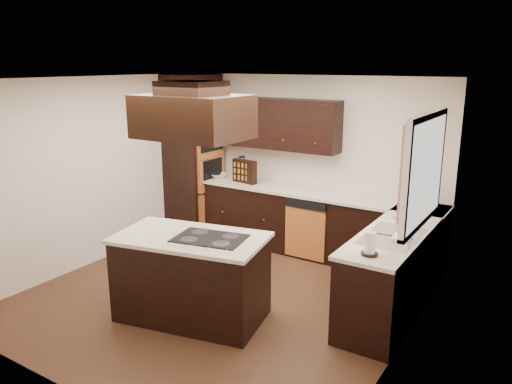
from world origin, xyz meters
TOP-DOWN VIEW (x-y plane):
  - floor at (0.00, 0.00)m, footprint 4.20×4.20m
  - ceiling at (0.00, 0.00)m, footprint 4.20×4.20m
  - wall_back at (0.00, 2.11)m, footprint 4.20×0.02m
  - wall_front at (0.00, -2.11)m, footprint 4.20×0.02m
  - wall_left at (-2.11, 0.00)m, footprint 0.02×4.20m
  - wall_right at (2.11, 0.00)m, footprint 0.02×4.20m
  - oven_column at (-1.78, 1.71)m, footprint 0.65×0.75m
  - wall_oven_face at (-1.43, 1.71)m, footprint 0.05×0.62m
  - base_cabinets_back at (0.03, 1.80)m, footprint 2.93×0.60m
  - base_cabinets_right at (1.80, 0.90)m, footprint 0.60×2.40m
  - countertop_back at (0.03, 1.79)m, footprint 2.93×0.63m
  - countertop_right at (1.79, 0.90)m, footprint 0.63×2.40m
  - upper_cabinets at (-0.43, 1.93)m, footprint 2.00×0.34m
  - dishwasher_front at (0.33, 1.50)m, footprint 0.60×0.05m
  - window_frame at (2.07, 0.55)m, footprint 0.06×1.32m
  - window_pane at (2.10, 0.55)m, footprint 0.00×1.20m
  - curtain_left at (2.01, 0.13)m, footprint 0.02×0.34m
  - curtain_right at (2.01, 0.97)m, footprint 0.02×0.34m
  - sink_rim at (1.80, 0.55)m, footprint 0.52×0.84m
  - island at (0.02, -0.56)m, footprint 1.65×1.12m
  - island_top at (0.02, -0.56)m, footprint 1.71×1.18m
  - cooktop at (0.25, -0.51)m, footprint 0.80×0.61m
  - range_hood at (0.10, -0.55)m, footprint 1.05×0.72m
  - hood_duct at (0.10, -0.55)m, footprint 0.55×0.50m
  - blender_base at (-0.91, 1.80)m, footprint 0.15×0.15m
  - blender_pitcher at (-0.91, 1.80)m, footprint 0.13×0.13m
  - spice_rack at (-0.82, 1.73)m, footprint 0.43×0.18m
  - mixing_bowl at (-1.36, 1.79)m, footprint 0.35×0.35m
  - soap_bottle at (1.81, 1.10)m, footprint 0.11×0.11m
  - paper_towel at (1.78, -0.07)m, footprint 0.11×0.11m

SIDE VIEW (x-z plane):
  - floor at x=0.00m, z-range -0.02..0.00m
  - dishwasher_front at x=0.33m, z-range 0.04..0.76m
  - base_cabinets_back at x=0.03m, z-range 0.00..0.88m
  - base_cabinets_right at x=1.80m, z-range 0.00..0.88m
  - island at x=0.02m, z-range 0.00..0.88m
  - countertop_back at x=0.03m, z-range 0.88..0.92m
  - countertop_right at x=1.79m, z-range 0.88..0.92m
  - island_top at x=0.02m, z-range 0.88..0.92m
  - sink_rim at x=1.80m, z-range 0.92..0.93m
  - cooktop at x=0.25m, z-range 0.92..0.93m
  - mixing_bowl at x=-1.36m, z-range 0.92..0.99m
  - blender_base at x=-0.91m, z-range 0.92..1.02m
  - soap_bottle at x=1.81m, z-range 0.92..1.10m
  - paper_towel at x=1.78m, z-range 0.92..1.15m
  - oven_column at x=-1.78m, z-range 0.00..2.12m
  - spice_rack at x=-0.82m, z-range 0.92..1.26m
  - wall_oven_face at x=-1.43m, z-range 0.73..1.51m
  - blender_pitcher at x=-0.91m, z-range 1.02..1.28m
  - wall_back at x=0.00m, z-range 0.00..2.50m
  - wall_front at x=0.00m, z-range 0.00..2.50m
  - wall_left at x=-2.11m, z-range 0.00..2.50m
  - wall_right at x=2.11m, z-range 0.00..2.50m
  - window_frame at x=2.07m, z-range 1.09..2.21m
  - window_pane at x=2.10m, z-range 1.15..2.15m
  - curtain_left at x=2.01m, z-range 1.25..2.15m
  - curtain_right at x=2.01m, z-range 1.25..2.15m
  - upper_cabinets at x=-0.43m, z-range 1.45..2.17m
  - range_hood at x=0.10m, z-range 1.95..2.37m
  - hood_duct at x=0.10m, z-range 2.37..2.50m
  - ceiling at x=0.00m, z-range 2.50..2.52m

